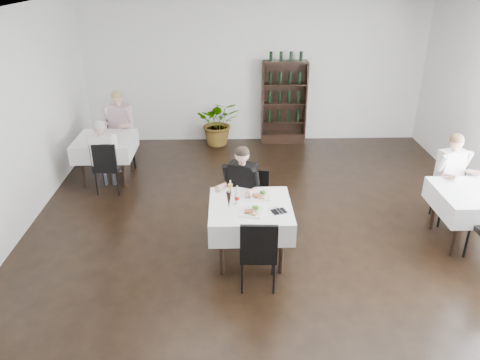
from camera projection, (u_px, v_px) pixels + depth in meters
name	position (u px, v px, depth m)	size (l,w,h in m)	color
room_shell	(276.00, 150.00, 5.53)	(9.00, 9.00, 9.00)	black
wine_shelf	(284.00, 103.00, 9.73)	(0.90, 0.28, 1.75)	black
main_table	(250.00, 215.00, 5.90)	(1.03, 1.03, 0.77)	black
left_table	(106.00, 146.00, 8.11)	(0.98, 0.98, 0.77)	black
right_table	(473.00, 201.00, 6.24)	(0.98, 0.98, 0.77)	black
potted_tree	(219.00, 122.00, 9.75)	(0.87, 0.75, 0.97)	#1D541D
main_chair_far	(254.00, 196.00, 6.67)	(0.48, 0.48, 0.86)	black
main_chair_near	(258.00, 250.00, 5.36)	(0.44, 0.45, 0.92)	black
left_chair_far	(121.00, 136.00, 8.73)	(0.55, 0.55, 0.99)	black
left_chair_near	(107.00, 164.00, 7.65)	(0.44, 0.44, 0.90)	black
right_chair_far	(451.00, 186.00, 6.86)	(0.47, 0.47, 0.96)	black
diner_main	(240.00, 186.00, 6.31)	(0.59, 0.62, 1.33)	#3C3B42
diner_left_far	(118.00, 123.00, 8.58)	(0.60, 0.65, 1.43)	#3C3B42
diner_left_near	(103.00, 151.00, 7.62)	(0.50, 0.51, 1.26)	#3C3B42
diner_right_far	(454.00, 172.00, 6.73)	(0.56, 0.60, 1.34)	#3C3B42
plate_far	(260.00, 196.00, 6.02)	(0.26, 0.26, 0.08)	white
plate_near	(252.00, 212.00, 5.64)	(0.32, 0.32, 0.08)	white
pilsner_dark	(229.00, 200.00, 5.71)	(0.06, 0.06, 0.28)	black
pilsner_lager	(230.00, 192.00, 5.93)	(0.06, 0.06, 0.27)	#B58B2E
coke_bottle	(237.00, 197.00, 5.82)	(0.06, 0.06, 0.25)	silver
napkin_cutlery	(279.00, 211.00, 5.68)	(0.21, 0.19, 0.02)	black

